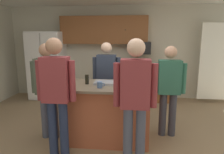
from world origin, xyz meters
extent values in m
plane|color=#937A5B|center=(0.00, 0.00, 0.00)|extent=(7.04, 7.04, 0.00)
cube|color=beige|center=(0.00, 2.80, 1.30)|extent=(6.40, 0.10, 2.60)
cube|color=white|center=(2.60, 2.40, 1.10)|extent=(0.90, 0.06, 2.00)
cube|color=brown|center=(-0.40, 2.60, 1.92)|extent=(2.40, 0.35, 0.75)
sphere|color=#4C3823|center=(0.20, 2.41, 1.93)|extent=(0.04, 0.04, 0.04)
cube|color=brown|center=(0.60, 2.48, 0.45)|extent=(1.80, 0.60, 0.90)
sphere|color=#4C3823|center=(1.05, 2.17, 0.45)|extent=(0.04, 0.04, 0.04)
cube|color=white|center=(-2.00, 2.40, 0.94)|extent=(0.93, 0.70, 1.88)
cube|color=white|center=(-2.23, 2.03, 0.94)|extent=(0.44, 0.04, 1.80)
cube|color=white|center=(-1.77, 2.03, 0.94)|extent=(0.44, 0.04, 1.80)
cylinder|color=#B2B2B7|center=(-2.00, 2.00, 1.04)|extent=(0.02, 0.02, 0.35)
cube|color=black|center=(0.60, 2.50, 1.45)|extent=(0.56, 0.40, 0.32)
cube|color=#AD5638|center=(0.06, 0.10, 0.47)|extent=(1.29, 0.74, 0.94)
cube|color=#756651|center=(0.06, 0.10, 0.96)|extent=(1.43, 0.88, 0.04)
cylinder|color=#4C5166|center=(0.39, -0.63, 0.43)|extent=(0.13, 0.13, 0.85)
cylinder|color=#4C5166|center=(0.56, -0.63, 0.43)|extent=(0.13, 0.13, 0.85)
cube|color=maroon|center=(0.48, -0.63, 1.17)|extent=(0.38, 0.22, 0.64)
sphere|color=beige|center=(0.48, -0.63, 1.64)|extent=(0.23, 0.23, 0.23)
cylinder|color=maroon|center=(0.24, -0.63, 1.16)|extent=(0.09, 0.09, 0.58)
cylinder|color=maroon|center=(0.72, -0.63, 1.16)|extent=(0.09, 0.09, 0.58)
cylinder|color=#4C5166|center=(-1.09, 0.05, 0.40)|extent=(0.13, 0.13, 0.81)
cylinder|color=#4C5166|center=(-0.92, 0.05, 0.40)|extent=(0.13, 0.13, 0.81)
cube|color=#4C5647|center=(-1.00, 0.05, 1.11)|extent=(0.38, 0.22, 0.61)
sphere|color=tan|center=(-1.00, 0.05, 1.55)|extent=(0.22, 0.22, 0.22)
cylinder|color=#4C5647|center=(-1.24, 0.05, 1.09)|extent=(0.09, 0.09, 0.54)
cylinder|color=#4C5647|center=(-0.76, 0.05, 1.09)|extent=(0.09, 0.09, 0.54)
cylinder|color=#4C5166|center=(-0.19, 0.88, 0.40)|extent=(0.13, 0.13, 0.80)
cylinder|color=#4C5166|center=(-0.02, 0.88, 0.40)|extent=(0.13, 0.13, 0.80)
cube|color=#2D384C|center=(-0.10, 0.88, 1.10)|extent=(0.38, 0.22, 0.60)
sphere|color=beige|center=(-0.10, 0.88, 1.54)|extent=(0.22, 0.22, 0.22)
cylinder|color=#2D384C|center=(-0.34, 0.88, 1.08)|extent=(0.09, 0.09, 0.54)
cylinder|color=#2D384C|center=(0.14, 0.88, 1.08)|extent=(0.09, 0.09, 0.54)
cylinder|color=#383842|center=(0.98, 0.36, 0.39)|extent=(0.13, 0.13, 0.78)
cylinder|color=#383842|center=(1.15, 0.36, 0.39)|extent=(0.13, 0.13, 0.78)
cube|color=#2D6651|center=(1.07, 0.36, 1.08)|extent=(0.38, 0.22, 0.59)
sphere|color=tan|center=(1.07, 0.36, 1.51)|extent=(0.21, 0.21, 0.21)
cylinder|color=#2D6651|center=(0.83, 0.36, 1.06)|extent=(0.09, 0.09, 0.53)
cylinder|color=#2D6651|center=(1.31, 0.36, 1.06)|extent=(0.09, 0.09, 0.53)
cylinder|color=#232D4C|center=(-0.72, -0.50, 0.43)|extent=(0.13, 0.13, 0.86)
cylinder|color=#232D4C|center=(-0.55, -0.50, 0.43)|extent=(0.13, 0.13, 0.86)
cube|color=maroon|center=(-0.64, -0.50, 1.18)|extent=(0.38, 0.22, 0.64)
sphere|color=tan|center=(-0.64, -0.50, 1.64)|extent=(0.23, 0.23, 0.23)
cylinder|color=maroon|center=(-0.88, -0.50, 1.16)|extent=(0.09, 0.09, 0.58)
cylinder|color=maroon|center=(-0.40, -0.50, 1.16)|extent=(0.09, 0.09, 0.58)
cylinder|color=black|center=(-0.33, 0.12, 1.05)|extent=(0.06, 0.06, 0.16)
cylinder|color=black|center=(0.45, 0.05, 1.04)|extent=(0.06, 0.06, 0.14)
cylinder|color=#4C6B99|center=(-0.08, -0.12, 1.02)|extent=(0.08, 0.08, 0.10)
torus|color=#4C6B99|center=(-0.02, -0.12, 1.03)|extent=(0.06, 0.01, 0.06)
cylinder|color=black|center=(0.47, -0.15, 1.06)|extent=(0.07, 0.07, 0.16)
cube|color=#B7B7BC|center=(0.01, 0.17, 0.99)|extent=(0.44, 0.30, 0.02)
cube|color=#A8A8AD|center=(0.01, 0.17, 1.01)|extent=(0.44, 0.30, 0.02)
camera|label=1|loc=(0.46, -3.28, 1.79)|focal=33.64mm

